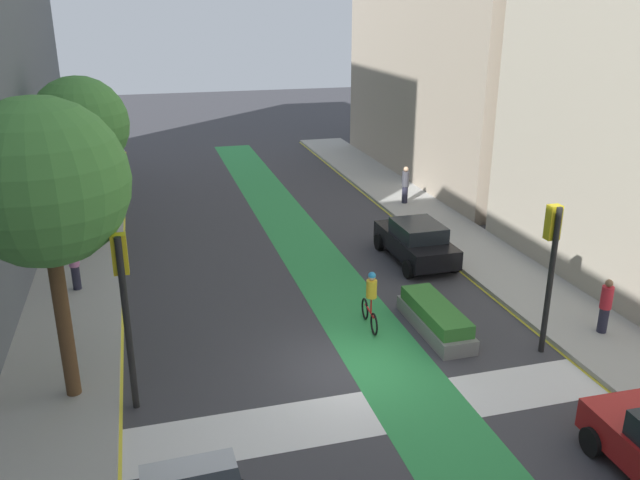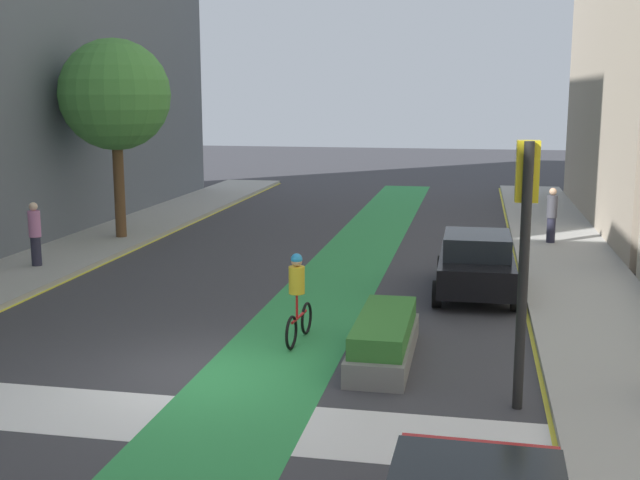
# 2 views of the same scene
# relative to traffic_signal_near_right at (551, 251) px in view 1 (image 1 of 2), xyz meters

# --- Properties ---
(ground_plane) EXTENTS (120.00, 120.00, 0.00)m
(ground_plane) POSITION_rel_traffic_signal_near_right_xyz_m (-5.49, 0.40, -2.99)
(ground_plane) COLOR #38383D
(bike_lane_paint) EXTENTS (2.40, 60.00, 0.01)m
(bike_lane_paint) POSITION_rel_traffic_signal_near_right_xyz_m (-4.38, 0.40, -2.98)
(bike_lane_paint) COLOR #2D8C47
(bike_lane_paint) RESTS_ON ground_plane
(crosswalk_band) EXTENTS (12.00, 1.80, 0.01)m
(crosswalk_band) POSITION_rel_traffic_signal_near_right_xyz_m (-5.49, -1.60, -2.98)
(crosswalk_band) COLOR silver
(crosswalk_band) RESTS_ON ground_plane
(sidewalk_left) EXTENTS (3.00, 60.00, 0.15)m
(sidewalk_left) POSITION_rel_traffic_signal_near_right_xyz_m (-12.99, 0.40, -2.91)
(sidewalk_left) COLOR #9E9E99
(sidewalk_left) RESTS_ON ground_plane
(curb_stripe_left) EXTENTS (0.16, 60.00, 0.01)m
(curb_stripe_left) POSITION_rel_traffic_signal_near_right_xyz_m (-11.49, 0.40, -2.98)
(curb_stripe_left) COLOR yellow
(curb_stripe_left) RESTS_ON ground_plane
(sidewalk_right) EXTENTS (3.00, 60.00, 0.15)m
(sidewalk_right) POSITION_rel_traffic_signal_near_right_xyz_m (2.01, 0.40, -2.91)
(sidewalk_right) COLOR #9E9E99
(sidewalk_right) RESTS_ON ground_plane
(curb_stripe_right) EXTENTS (0.16, 60.00, 0.01)m
(curb_stripe_right) POSITION_rel_traffic_signal_near_right_xyz_m (0.51, 0.40, -2.98)
(curb_stripe_right) COLOR yellow
(curb_stripe_right) RESTS_ON ground_plane
(traffic_signal_near_right) EXTENTS (0.35, 0.52, 4.26)m
(traffic_signal_near_right) POSITION_rel_traffic_signal_near_right_xyz_m (0.00, 0.00, 0.00)
(traffic_signal_near_right) COLOR black
(traffic_signal_near_right) RESTS_ON ground_plane
(traffic_signal_near_left) EXTENTS (0.35, 0.52, 4.40)m
(traffic_signal_near_left) POSITION_rel_traffic_signal_near_right_xyz_m (-11.09, 0.27, 0.09)
(traffic_signal_near_left) COLOR black
(traffic_signal_near_left) RESTS_ON ground_plane
(car_black_right_far) EXTENTS (2.05, 4.21, 1.57)m
(car_black_right_far) POSITION_rel_traffic_signal_near_right_xyz_m (-0.69, 7.22, -2.19)
(car_black_right_far) COLOR black
(car_black_right_far) RESTS_ON ground_plane
(cyclist_in_lane) EXTENTS (0.32, 1.73, 1.86)m
(cyclist_in_lane) POSITION_rel_traffic_signal_near_right_xyz_m (-4.20, 2.52, -2.02)
(cyclist_in_lane) COLOR black
(cyclist_in_lane) RESTS_ON ground_plane
(pedestrian_sidewalk_right_a) EXTENTS (0.34, 0.34, 1.80)m
(pedestrian_sidewalk_right_a) POSITION_rel_traffic_signal_near_right_xyz_m (1.70, 14.04, -1.91)
(pedestrian_sidewalk_right_a) COLOR #262638
(pedestrian_sidewalk_right_a) RESTS_ON sidewalk_right
(pedestrian_sidewalk_left_a) EXTENTS (0.34, 0.34, 1.81)m
(pedestrian_sidewalk_left_a) POSITION_rel_traffic_signal_near_right_xyz_m (-12.92, 7.56, -1.91)
(pedestrian_sidewalk_left_a) COLOR #262638
(pedestrian_sidewalk_left_a) RESTS_ON sidewalk_left
(pedestrian_sidewalk_right_b) EXTENTS (0.34, 0.34, 1.67)m
(pedestrian_sidewalk_right_b) POSITION_rel_traffic_signal_near_right_xyz_m (2.21, 0.19, -1.99)
(pedestrian_sidewalk_right_b) COLOR #262638
(pedestrian_sidewalk_right_b) RESTS_ON sidewalk_right
(street_tree_near) EXTENTS (3.82, 3.82, 7.31)m
(street_tree_near) POSITION_rel_traffic_signal_near_right_xyz_m (-12.56, 0.96, 2.53)
(street_tree_near) COLOR brown
(street_tree_near) RESTS_ON sidewalk_left
(street_tree_far) EXTENTS (3.67, 3.67, 6.60)m
(street_tree_far) POSITION_rel_traffic_signal_near_right_xyz_m (-12.57, 12.36, 1.90)
(street_tree_far) COLOR brown
(street_tree_far) RESTS_ON sidewalk_left
(median_planter) EXTENTS (1.07, 3.45, 0.85)m
(median_planter) POSITION_rel_traffic_signal_near_right_xyz_m (-2.38, 1.84, -2.58)
(median_planter) COLOR slate
(median_planter) RESTS_ON ground_plane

